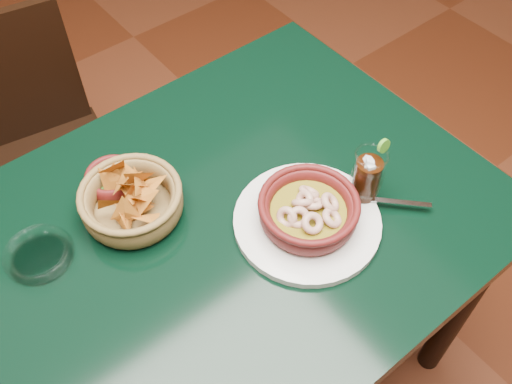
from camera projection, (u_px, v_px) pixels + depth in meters
ground at (214, 383)px, 1.65m from camera, size 7.00×7.00×0.00m
dining_table at (195, 269)px, 1.14m from camera, size 1.20×0.80×0.75m
dining_chair at (39, 150)px, 1.61m from camera, size 0.44×0.44×0.82m
shrimp_plate at (308, 213)px, 1.06m from camera, size 0.35×0.28×0.08m
chip_basket at (132, 201)px, 1.08m from camera, size 0.23×0.23×0.14m
guacamole_ramekin at (112, 178)px, 1.13m from camera, size 0.13×0.13×0.04m
cola_drink at (367, 178)px, 1.08m from camera, size 0.13×0.13×0.15m
glass_ashtray at (39, 255)px, 1.03m from camera, size 0.14×0.14×0.03m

